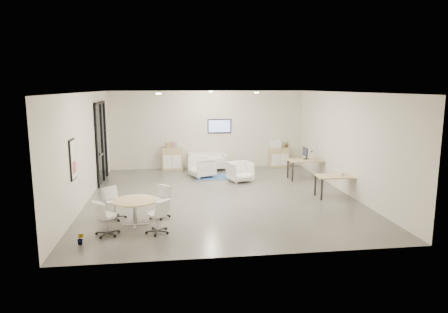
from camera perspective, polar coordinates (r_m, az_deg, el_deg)
name	(u,v)px	position (r m, az deg, el deg)	size (l,w,h in m)	color
room_shell	(221,145)	(12.16, -0.48, 1.60)	(9.60, 10.60, 4.80)	#4E4B47
glass_door	(101,140)	(14.77, -17.14, 2.26)	(0.09, 1.90, 2.85)	black
artwork	(73,160)	(10.79, -20.79, -0.42)	(0.05, 0.54, 1.04)	black
wall_tv	(219,126)	(16.60, -0.66, 4.37)	(0.98, 0.06, 0.58)	black
ceiling_spots	(211,93)	(12.84, -1.85, 9.12)	(3.14, 4.14, 0.03)	#FFEAC6
sideboard_left	(172,159)	(16.46, -7.42, -0.31)	(0.82, 0.42, 0.92)	tan
sideboard_right	(279,157)	(17.08, 7.85, -0.10)	(0.83, 0.40, 0.83)	tan
books	(171,145)	(16.37, -7.61, 1.65)	(0.47, 0.14, 0.22)	red
printer	(275,144)	(16.95, 7.34, 1.80)	(0.54, 0.48, 0.34)	white
loveseat	(207,162)	(16.39, -2.39, -0.77)	(1.59, 0.84, 0.58)	beige
blue_rug	(215,177)	(15.10, -1.25, -2.90)	(1.51, 1.01, 0.01)	#305392
armchair_left	(202,166)	(15.02, -3.18, -1.38)	(0.81, 0.76, 0.83)	beige
armchair_right	(240,171)	(14.30, 2.35, -2.05)	(0.77, 0.72, 0.79)	beige
desk_rear	(307,162)	(14.91, 11.84, -0.75)	(1.40, 0.72, 0.73)	tan
desk_front	(338,178)	(12.74, 15.91, -2.96)	(1.33, 0.73, 0.67)	tan
monitor	(305,153)	(14.98, 11.55, 0.52)	(0.20, 0.50, 0.44)	black
round_table	(135,203)	(10.01, -12.66, -6.54)	(1.07, 1.07, 0.65)	tan
meeting_chairs	(135,209)	(10.06, -12.62, -7.39)	(1.97, 1.97, 0.82)	white
plant_cabinet	(287,145)	(17.08, 8.97, 1.65)	(0.25, 0.28, 0.22)	#3F7F3F
plant_floor	(81,242)	(9.31, -19.78, -11.46)	(0.15, 0.28, 0.12)	#3F7F3F
cup	(343,174)	(12.72, 16.63, -2.44)	(0.11, 0.09, 0.11)	white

